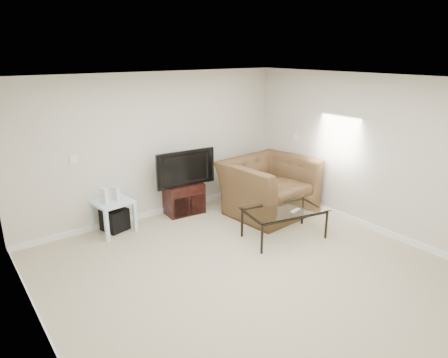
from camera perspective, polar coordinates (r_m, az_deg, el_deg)
floor at (r=5.49m, az=3.34°, el=-13.09°), size 5.00×5.00×0.00m
ceiling at (r=4.72m, az=3.90°, el=13.90°), size 5.00×5.00×0.00m
wall_back at (r=6.99m, az=-9.71°, el=4.62°), size 5.00×0.02×2.50m
wall_left at (r=3.96m, az=-25.61°, el=-7.43°), size 0.02×5.00×2.50m
wall_right at (r=6.79m, az=20.02°, el=3.39°), size 0.02×5.00×2.50m
plate_back at (r=6.49m, az=-20.70°, el=2.68°), size 0.12×0.02×0.12m
plate_right_switch at (r=7.75m, az=10.16°, el=5.89°), size 0.02×0.09×0.13m
plate_right_outlet at (r=7.81m, az=11.37°, el=-1.34°), size 0.02×0.08×0.12m
tv_stand at (r=7.26m, az=-5.81°, el=-2.72°), size 0.71×0.53×0.56m
dvd_player at (r=7.17m, az=-5.73°, el=-1.42°), size 0.37×0.28×0.05m
television at (r=7.05m, az=-5.87°, el=1.74°), size 1.03×0.28×0.63m
side_table at (r=6.74m, az=-15.55°, el=-5.09°), size 0.63×0.63×0.54m
subwoofer at (r=6.81m, az=-15.34°, el=-5.57°), size 0.44×0.44×0.35m
game_console at (r=6.53m, az=-16.76°, el=-2.28°), size 0.08×0.18×0.25m
game_case at (r=6.62m, az=-15.22°, el=-2.02°), size 0.08×0.16×0.21m
recliner at (r=7.17m, az=6.42°, el=0.16°), size 1.59×1.11×1.31m
coffee_table at (r=6.36m, az=8.56°, el=-6.25°), size 1.36×0.94×0.49m
remote at (r=6.19m, az=10.18°, el=-4.46°), size 0.20×0.10×0.02m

